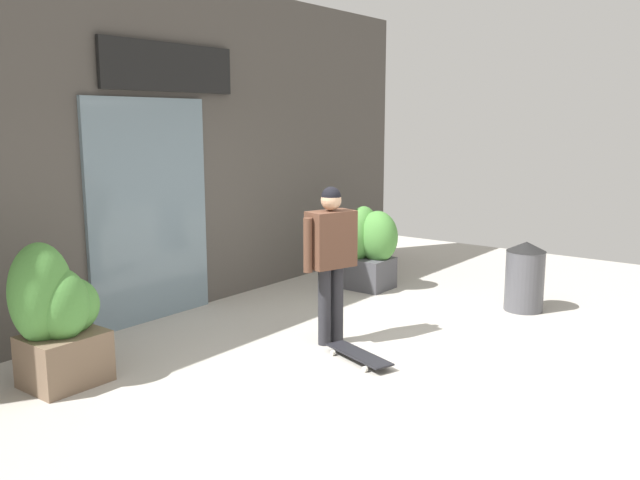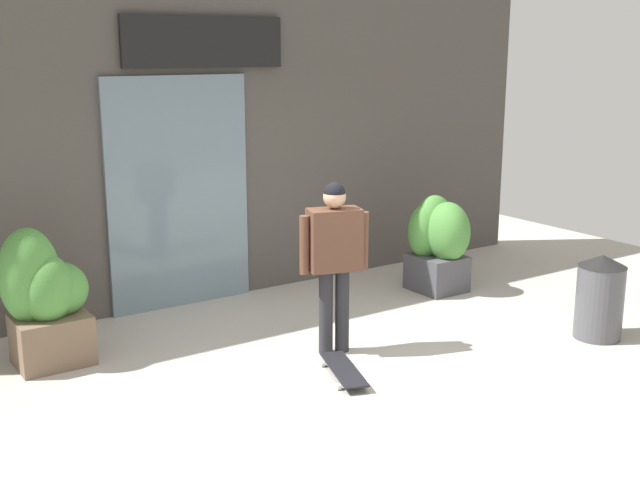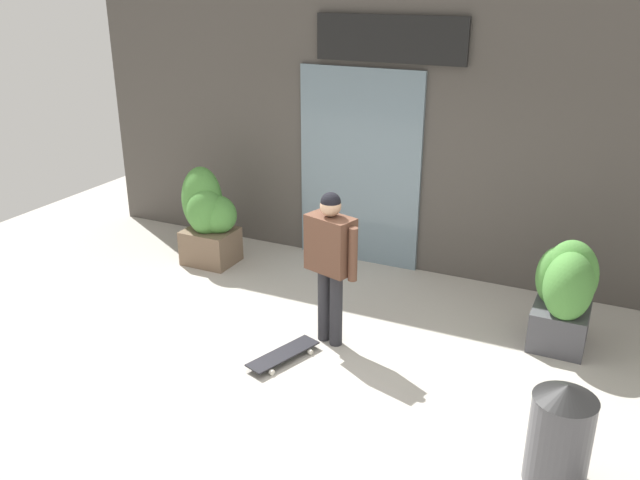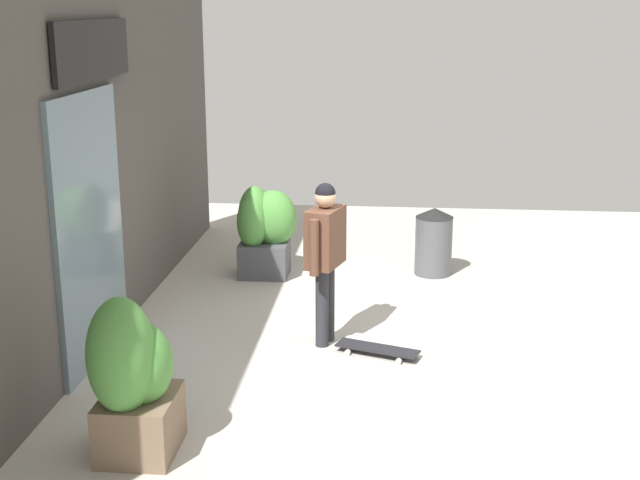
% 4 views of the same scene
% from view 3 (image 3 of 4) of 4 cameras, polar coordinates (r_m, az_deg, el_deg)
% --- Properties ---
extents(ground_plane, '(12.00, 12.00, 0.00)m').
position_cam_3_polar(ground_plane, '(6.55, -1.59, -10.83)').
color(ground_plane, '#B2ADA3').
extents(building_facade, '(8.82, 0.31, 3.86)m').
position_cam_3_polar(building_facade, '(8.29, 7.24, 10.35)').
color(building_facade, '#4C4742').
rests_on(building_facade, ground_plane).
extents(skateboarder, '(0.63, 0.38, 1.61)m').
position_cam_3_polar(skateboarder, '(6.53, 0.89, -1.14)').
color(skateboarder, '#28282D').
rests_on(skateboarder, ground_plane).
extents(skateboard, '(0.47, 0.83, 0.08)m').
position_cam_3_polar(skateboard, '(6.64, -3.16, -9.70)').
color(skateboard, black).
rests_on(skateboard, ground_plane).
extents(planter_box_left, '(0.77, 0.58, 1.26)m').
position_cam_3_polar(planter_box_left, '(8.72, -9.57, 2.01)').
color(planter_box_left, brown).
rests_on(planter_box_left, ground_plane).
extents(planter_box_right, '(0.60, 0.71, 1.11)m').
position_cam_3_polar(planter_box_right, '(7.07, 20.16, -4.12)').
color(planter_box_right, '#47474C').
rests_on(planter_box_right, ground_plane).
extents(trash_bin, '(0.46, 0.46, 0.84)m').
position_cam_3_polar(trash_bin, '(5.34, 19.81, -15.31)').
color(trash_bin, '#4C4C51').
rests_on(trash_bin, ground_plane).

